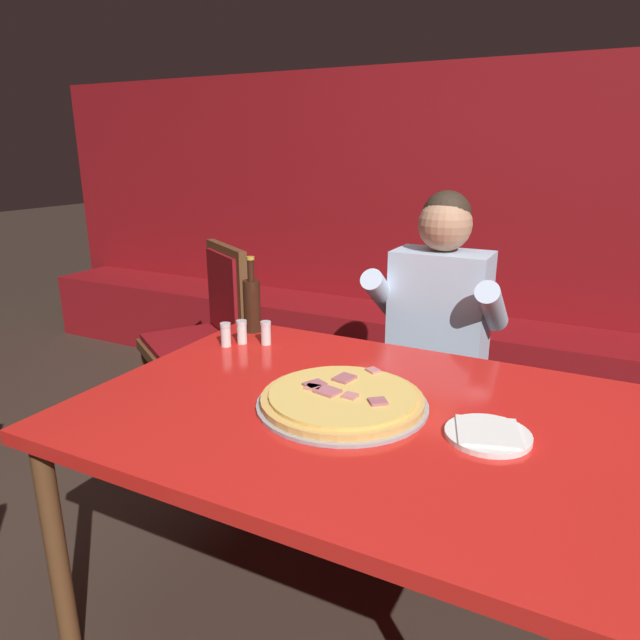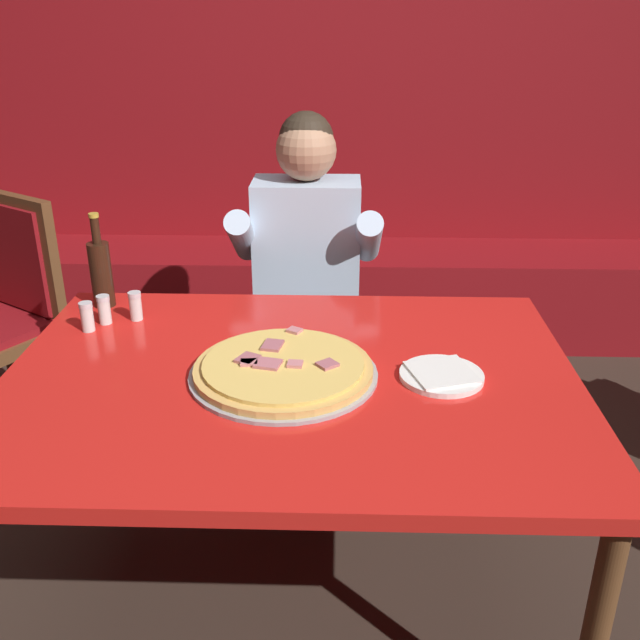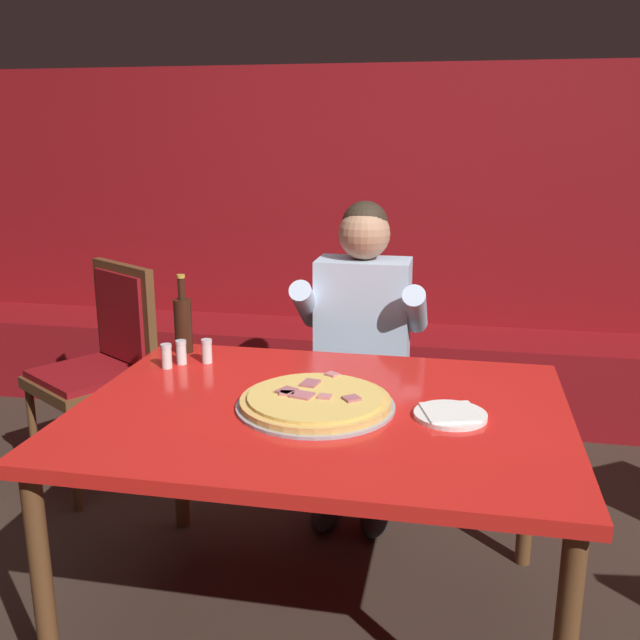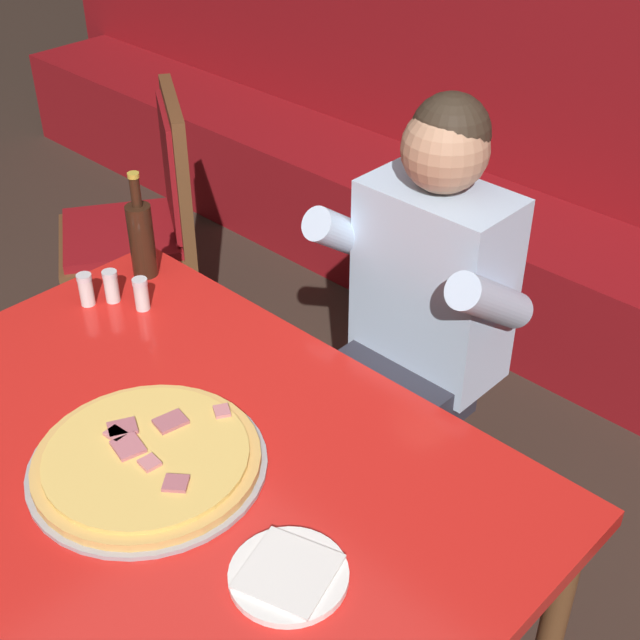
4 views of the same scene
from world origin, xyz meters
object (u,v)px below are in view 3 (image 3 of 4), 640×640
at_px(plate_white_paper, 450,414).
at_px(shaker_parmesan, 167,357).
at_px(pizza, 315,401).
at_px(shaker_red_pepper_flakes, 181,353).
at_px(dining_chair_by_booth, 104,357).
at_px(main_dining_table, 322,427).
at_px(diner_seated_blue_shirt, 360,344).
at_px(beer_bottle, 183,323).
at_px(shaker_black_pepper, 207,352).

distance_m(plate_white_paper, shaker_parmesan, 1.00).
relative_size(pizza, shaker_red_pepper_flakes, 5.51).
bearing_deg(pizza, dining_chair_by_booth, 143.67).
height_order(plate_white_paper, shaker_parmesan, shaker_parmesan).
height_order(main_dining_table, diner_seated_blue_shirt, diner_seated_blue_shirt).
bearing_deg(dining_chair_by_booth, shaker_red_pepper_flakes, -41.80).
xyz_separation_m(plate_white_paper, beer_bottle, (-0.98, 0.44, 0.10)).
distance_m(pizza, shaker_parmesan, 0.63).
xyz_separation_m(plate_white_paper, shaker_black_pepper, (-0.86, 0.34, 0.03)).
relative_size(plate_white_paper, beer_bottle, 0.72).
xyz_separation_m(main_dining_table, shaker_red_pepper_flakes, (-0.56, 0.30, 0.11)).
height_order(pizza, plate_white_paper, pizza).
relative_size(diner_seated_blue_shirt, dining_chair_by_booth, 1.31).
distance_m(plate_white_paper, dining_chair_by_booth, 1.75).
relative_size(shaker_black_pepper, dining_chair_by_booth, 0.09).
distance_m(beer_bottle, diner_seated_blue_shirt, 0.73).
bearing_deg(dining_chair_by_booth, shaker_black_pepper, -36.45).
relative_size(pizza, shaker_parmesan, 5.51).
bearing_deg(main_dining_table, dining_chair_by_booth, 144.36).
bearing_deg(beer_bottle, shaker_black_pepper, -39.72).
bearing_deg(pizza, shaker_parmesan, 156.24).
height_order(plate_white_paper, shaker_red_pepper_flakes, shaker_red_pepper_flakes).
xyz_separation_m(shaker_red_pepper_flakes, diner_seated_blue_shirt, (0.56, 0.51, -0.08)).
distance_m(main_dining_table, shaker_black_pepper, 0.59).
distance_m(main_dining_table, pizza, 0.09).
bearing_deg(dining_chair_by_booth, shaker_parmesan, -46.15).
distance_m(shaker_red_pepper_flakes, diner_seated_blue_shirt, 0.76).
bearing_deg(shaker_parmesan, shaker_red_pepper_flakes, 58.00).
bearing_deg(beer_bottle, plate_white_paper, -24.24).
bearing_deg(plate_white_paper, beer_bottle, 155.76).
relative_size(pizza, diner_seated_blue_shirt, 0.37).
xyz_separation_m(beer_bottle, shaker_parmesan, (0.01, -0.19, -0.07)).
relative_size(plate_white_paper, shaker_parmesan, 2.44).
bearing_deg(plate_white_paper, shaker_red_pepper_flakes, 161.92).
distance_m(shaker_parmesan, dining_chair_by_booth, 0.83).
bearing_deg(shaker_red_pepper_flakes, main_dining_table, -27.94).
xyz_separation_m(pizza, diner_seated_blue_shirt, (0.02, 0.81, -0.06)).
distance_m(diner_seated_blue_shirt, dining_chair_by_booth, 1.16).
relative_size(main_dining_table, pizza, 3.06).
xyz_separation_m(pizza, shaker_parmesan, (-0.58, 0.25, 0.02)).
bearing_deg(shaker_parmesan, main_dining_table, -22.42).
bearing_deg(pizza, beer_bottle, 143.04).
distance_m(main_dining_table, plate_white_paper, 0.39).
xyz_separation_m(shaker_black_pepper, diner_seated_blue_shirt, (0.48, 0.48, -0.08)).
bearing_deg(shaker_parmesan, dining_chair_by_booth, 133.85).
bearing_deg(shaker_parmesan, diner_seated_blue_shirt, 43.32).
relative_size(shaker_parmesan, dining_chair_by_booth, 0.09).
bearing_deg(main_dining_table, diner_seated_blue_shirt, 90.07).
bearing_deg(main_dining_table, shaker_black_pepper, 145.55).
distance_m(main_dining_table, beer_bottle, 0.76).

